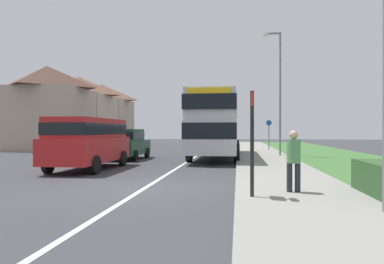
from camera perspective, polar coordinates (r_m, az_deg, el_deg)
name	(u,v)px	position (r m, az deg, el deg)	size (l,w,h in m)	color
ground_plane	(145,188)	(10.61, -7.49, -8.81)	(120.00, 120.00, 0.00)	#38383D
lane_marking_centre	(185,163)	(18.40, -1.11, -4.96)	(0.14, 60.00, 0.01)	silver
pavement_near_side	(273,167)	(16.29, 12.68, -5.44)	(3.20, 68.00, 0.12)	gray
grass_verge_seaward	(376,169)	(17.23, 27.12, -5.21)	(6.00, 68.00, 0.08)	#3D6B33
double_decker_bus	(216,123)	(22.06, 3.86, 1.46)	(2.80, 11.32, 3.70)	#BCBCC1
parked_van_red	(89,139)	(16.03, -15.99, -1.09)	(2.11, 5.27, 2.18)	#B21E1E
parked_car_dark_green	(127,143)	(21.13, -10.28, -1.71)	(1.90, 4.16, 1.75)	#19472D
pedestrian_at_stop	(294,158)	(9.43, 15.77, -3.99)	(0.34, 0.34, 1.67)	#23232D
bus_stop_sign	(252,136)	(8.55, 9.48, -0.63)	(0.09, 0.52, 2.60)	black
cycle_route_sign	(269,133)	(30.06, 12.06, -0.23)	(0.44, 0.08, 2.52)	slate
street_lamp_near	(380,15)	(8.04, 27.57, 16.07)	(1.14, 0.20, 6.66)	slate
street_lamp_mid	(279,86)	(23.24, 13.53, 7.08)	(1.14, 0.20, 7.77)	slate
house_terrace_far_side	(78,112)	(38.91, -17.55, 3.08)	(6.48, 18.40, 7.23)	tan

